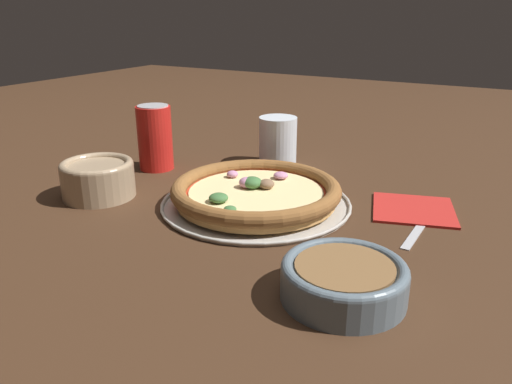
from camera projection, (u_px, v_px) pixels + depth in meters
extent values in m
plane|color=#3D2616|center=(256.00, 205.00, 0.80)|extent=(3.00, 3.00, 0.00)
cylinder|color=#B7B2A8|center=(256.00, 204.00, 0.79)|extent=(0.30, 0.30, 0.01)
torus|color=#B7B2A8|center=(256.00, 202.00, 0.79)|extent=(0.30, 0.30, 0.01)
cylinder|color=tan|center=(256.00, 197.00, 0.79)|extent=(0.25, 0.25, 0.01)
torus|color=brown|center=(256.00, 189.00, 0.79)|extent=(0.27, 0.27, 0.02)
cylinder|color=#B7381E|center=(256.00, 193.00, 0.79)|extent=(0.22, 0.22, 0.00)
cylinder|color=beige|center=(256.00, 191.00, 0.79)|extent=(0.21, 0.21, 0.00)
ellipsoid|color=#3D6B38|center=(230.00, 209.00, 0.70)|extent=(0.02, 0.02, 0.01)
ellipsoid|color=#3D6B38|center=(252.00, 182.00, 0.80)|extent=(0.04, 0.04, 0.02)
ellipsoid|color=brown|center=(267.00, 184.00, 0.79)|extent=(0.03, 0.03, 0.01)
ellipsoid|color=#3D6B38|center=(219.00, 198.00, 0.74)|extent=(0.03, 0.03, 0.01)
ellipsoid|color=#C17FA3|center=(247.00, 183.00, 0.80)|extent=(0.03, 0.03, 0.02)
ellipsoid|color=#C17FA3|center=(281.00, 175.00, 0.84)|extent=(0.03, 0.03, 0.01)
ellipsoid|color=#C17FA3|center=(232.00, 174.00, 0.85)|extent=(0.02, 0.02, 0.01)
cylinder|color=#9E8466|center=(98.00, 181.00, 0.82)|extent=(0.12, 0.12, 0.05)
torus|color=#9E8466|center=(96.00, 165.00, 0.81)|extent=(0.12, 0.12, 0.01)
cylinder|color=slate|center=(344.00, 283.00, 0.54)|extent=(0.14, 0.14, 0.04)
torus|color=slate|center=(345.00, 269.00, 0.53)|extent=(0.14, 0.14, 0.01)
cylinder|color=brown|center=(345.00, 267.00, 0.53)|extent=(0.11, 0.11, 0.00)
cylinder|color=silver|center=(278.00, 141.00, 0.99)|extent=(0.07, 0.07, 0.09)
cube|color=#B2231E|center=(414.00, 208.00, 0.77)|extent=(0.15, 0.15, 0.01)
cube|color=#B7B7BC|center=(416.00, 232.00, 0.70)|extent=(0.12, 0.01, 0.00)
cube|color=#B7B7BC|center=(429.00, 213.00, 0.76)|extent=(0.05, 0.02, 0.00)
cylinder|color=red|center=(155.00, 138.00, 0.96)|extent=(0.07, 0.07, 0.12)
cylinder|color=#BCBCC1|center=(153.00, 106.00, 0.93)|extent=(0.06, 0.06, 0.00)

